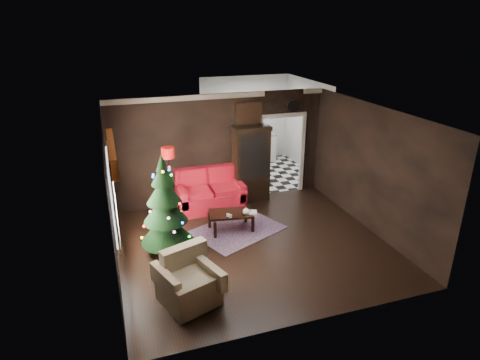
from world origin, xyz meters
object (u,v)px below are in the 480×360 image
object	(u,v)px
loveseat	(210,190)
armchair	(188,279)
teapot	(246,212)
kitchen_table	(255,166)
curio_cabinet	(251,165)
wall_clock	(293,106)
coffee_table	(231,221)
christmas_tree	(165,206)
floor_lamp	(170,186)

from	to	relation	value
loveseat	armchair	xyz separation A→B (m)	(-1.27, -3.47, -0.04)
teapot	kitchen_table	xyz separation A→B (m)	(1.37, 3.13, -0.15)
curio_cabinet	loveseat	bearing A→B (deg)	-169.17
wall_clock	kitchen_table	bearing A→B (deg)	113.75
coffee_table	wall_clock	bearing A→B (deg)	36.92
christmas_tree	kitchen_table	xyz separation A→B (m)	(3.16, 3.41, -0.68)
armchair	wall_clock	xyz separation A→B (m)	(3.62, 3.87, 1.92)
wall_clock	loveseat	bearing A→B (deg)	-170.34
coffee_table	teapot	size ratio (longest dim) A/B	5.32
armchair	coffee_table	size ratio (longest dim) A/B	0.95
loveseat	kitchen_table	bearing A→B (deg)	42.51
armchair	loveseat	bearing A→B (deg)	50.09
curio_cabinet	teapot	distance (m)	1.90
armchair	wall_clock	bearing A→B (deg)	27.11
floor_lamp	curio_cabinet	bearing A→B (deg)	11.45
armchair	teapot	bearing A→B (deg)	29.66
floor_lamp	loveseat	bearing A→B (deg)	12.14
floor_lamp	wall_clock	xyz separation A→B (m)	(3.37, 0.62, 1.55)
loveseat	christmas_tree	xyz separation A→B (m)	(-1.36, -1.76, 0.55)
wall_clock	teapot	bearing A→B (deg)	-135.57
christmas_tree	kitchen_table	distance (m)	4.70
loveseat	kitchen_table	xyz separation A→B (m)	(1.80, 1.65, -0.12)
curio_cabinet	kitchen_table	size ratio (longest dim) A/B	2.53
christmas_tree	floor_lamp	bearing A→B (deg)	77.48
loveseat	curio_cabinet	world-z (taller)	curio_cabinet
armchair	teapot	xyz separation A→B (m)	(1.70, 1.99, 0.06)
loveseat	christmas_tree	distance (m)	2.29
christmas_tree	kitchen_table	world-z (taller)	christmas_tree
loveseat	teapot	distance (m)	1.54
loveseat	wall_clock	world-z (taller)	wall_clock
coffee_table	wall_clock	size ratio (longest dim) A/B	2.96
loveseat	curio_cabinet	xyz separation A→B (m)	(1.15, 0.22, 0.45)
curio_cabinet	teapot	bearing A→B (deg)	-112.94
armchair	coffee_table	distance (m)	2.64
loveseat	teapot	size ratio (longest dim) A/B	9.53
floor_lamp	wall_clock	distance (m)	3.76
armchair	wall_clock	world-z (taller)	wall_clock
armchair	curio_cabinet	bearing A→B (deg)	36.94
curio_cabinet	kitchen_table	world-z (taller)	curio_cabinet
christmas_tree	wall_clock	size ratio (longest dim) A/B	6.24
christmas_tree	coffee_table	world-z (taller)	christmas_tree
floor_lamp	teapot	bearing A→B (deg)	-41.14
coffee_table	kitchen_table	world-z (taller)	kitchen_table
coffee_table	kitchen_table	distance (m)	3.35
teapot	kitchen_table	size ratio (longest dim) A/B	0.24
curio_cabinet	floor_lamp	bearing A→B (deg)	-168.55
curio_cabinet	armchair	xyz separation A→B (m)	(-2.42, -3.69, -0.49)
curio_cabinet	kitchen_table	xyz separation A→B (m)	(0.65, 1.43, -0.57)
wall_clock	kitchen_table	size ratio (longest dim) A/B	0.43
curio_cabinet	wall_clock	bearing A→B (deg)	8.53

